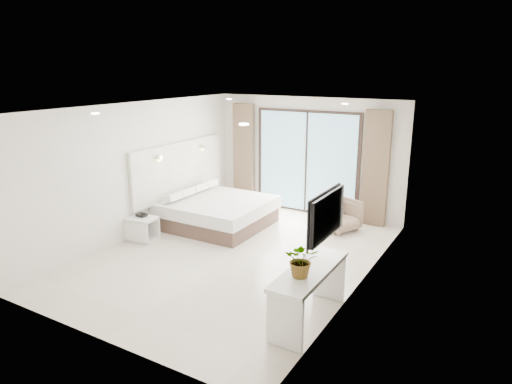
# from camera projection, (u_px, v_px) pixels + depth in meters

# --- Properties ---
(ground) EXTENTS (6.20, 6.20, 0.00)m
(ground) POSITION_uv_depth(u_px,v_px,m) (236.00, 256.00, 8.36)
(ground) COLOR beige
(ground) RESTS_ON ground
(room_shell) EXTENTS (4.62, 6.22, 2.72)m
(room_shell) POSITION_uv_depth(u_px,v_px,m) (250.00, 162.00, 8.75)
(room_shell) COLOR silver
(room_shell) RESTS_ON ground
(bed) EXTENTS (2.09, 1.99, 0.72)m
(bed) POSITION_uv_depth(u_px,v_px,m) (217.00, 212.00, 9.90)
(bed) COLOR brown
(bed) RESTS_ON ground
(nightstand) EXTENTS (0.56, 0.48, 0.48)m
(nightstand) POSITION_uv_depth(u_px,v_px,m) (143.00, 229.00, 9.05)
(nightstand) COLOR white
(nightstand) RESTS_ON ground
(phone) EXTENTS (0.20, 0.16, 0.06)m
(phone) POSITION_uv_depth(u_px,v_px,m) (142.00, 215.00, 9.05)
(phone) COLOR black
(phone) RESTS_ON nightstand
(console_desk) EXTENTS (0.50, 1.61, 0.77)m
(console_desk) POSITION_uv_depth(u_px,v_px,m) (309.00, 283.00, 6.09)
(console_desk) COLOR white
(console_desk) RESTS_ON ground
(plant) EXTENTS (0.57, 0.60, 0.37)m
(plant) POSITION_uv_depth(u_px,v_px,m) (302.00, 263.00, 5.76)
(plant) COLOR #33662D
(plant) RESTS_ON console_desk
(armchair) EXTENTS (0.90, 0.92, 0.73)m
(armchair) POSITION_uv_depth(u_px,v_px,m) (339.00, 213.00, 9.61)
(armchair) COLOR #90735E
(armchair) RESTS_ON ground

